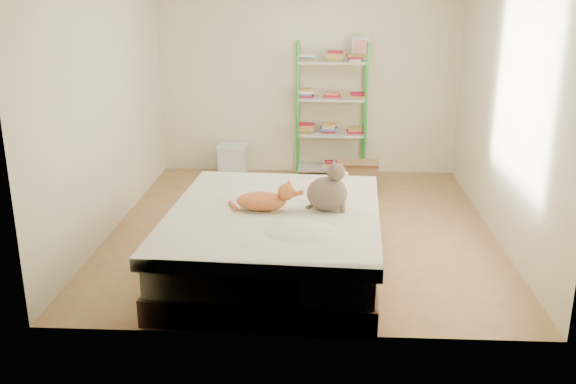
# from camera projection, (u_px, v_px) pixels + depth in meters

# --- Properties ---
(room) EXTENTS (3.81, 4.21, 2.61)m
(room) POSITION_uv_depth(u_px,v_px,m) (303.00, 100.00, 6.12)
(room) COLOR #A78853
(room) RESTS_ON ground
(bed) EXTENTS (1.86, 2.27, 0.56)m
(bed) POSITION_uv_depth(u_px,v_px,m) (274.00, 241.00, 5.45)
(bed) COLOR #482F27
(bed) RESTS_ON ground
(orange_cat) EXTENTS (0.50, 0.28, 0.20)m
(orange_cat) POSITION_uv_depth(u_px,v_px,m) (261.00, 199.00, 5.34)
(orange_cat) COLOR #E37A51
(orange_cat) RESTS_ON bed
(grey_cat) EXTENTS (0.38, 0.32, 0.41)m
(grey_cat) POSITION_uv_depth(u_px,v_px,m) (327.00, 186.00, 5.30)
(grey_cat) COLOR #826E5D
(grey_cat) RESTS_ON bed
(shelf_unit) EXTENTS (0.89, 0.36, 1.74)m
(shelf_unit) POSITION_uv_depth(u_px,v_px,m) (332.00, 108.00, 8.02)
(shelf_unit) COLOR green
(shelf_unit) RESTS_ON ground
(cardboard_box) EXTENTS (0.50, 0.48, 0.39)m
(cardboard_box) POSITION_uv_depth(u_px,v_px,m) (358.00, 176.00, 7.67)
(cardboard_box) COLOR #927254
(cardboard_box) RESTS_ON ground
(white_bin) EXTENTS (0.38, 0.34, 0.42)m
(white_bin) POSITION_uv_depth(u_px,v_px,m) (233.00, 160.00, 8.20)
(white_bin) COLOR silver
(white_bin) RESTS_ON ground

